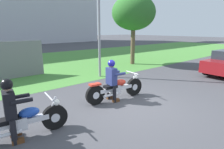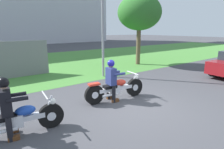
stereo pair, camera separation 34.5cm
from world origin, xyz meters
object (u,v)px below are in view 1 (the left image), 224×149
rider_follow (11,106)px  tree_roadside (134,13)px  motorcycle_lead (116,89)px  motorcycle_follow (22,122)px  rider_lead (112,77)px

rider_follow → tree_roadside: (8.79, 4.73, 2.61)m
motorcycle_lead → rider_follow: (-3.31, -0.36, 0.41)m
tree_roadside → motorcycle_follow: bearing=-151.2°
tree_roadside → rider_lead: bearing=-142.5°
rider_follow → motorcycle_lead: bearing=13.7°
motorcycle_lead → tree_roadside: (5.49, 4.36, 3.02)m
rider_follow → tree_roadside: tree_roadside is taller
motorcycle_lead → rider_follow: bearing=-166.3°
motorcycle_lead → motorcycle_follow: size_ratio=1.08×
motorcycle_lead → rider_follow: size_ratio=1.61×
motorcycle_follow → rider_lead: bearing=15.4°
motorcycle_lead → rider_lead: bearing=179.2°
rider_lead → tree_roadside: 7.59m
tree_roadside → rider_follow: bearing=-151.7°
motorcycle_lead → motorcycle_follow: (-3.14, -0.39, -0.01)m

